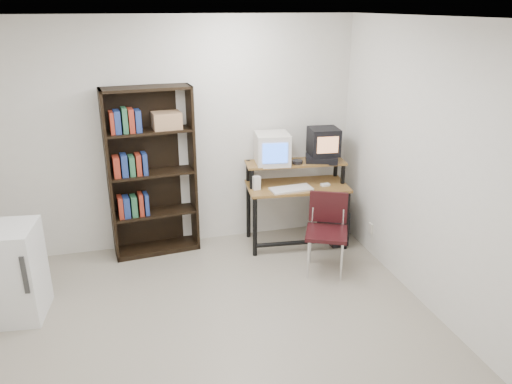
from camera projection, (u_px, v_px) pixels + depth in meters
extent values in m
cube|color=#9F9684|center=(219.00, 341.00, 4.26)|extent=(4.00, 4.00, 0.01)
cube|color=white|center=(209.00, 18.00, 3.34)|extent=(4.00, 4.00, 0.01)
cube|color=silver|center=(182.00, 136.00, 5.61)|extent=(4.00, 0.01, 2.60)
cube|color=silver|center=(307.00, 375.00, 1.99)|extent=(4.00, 0.01, 2.60)
cube|color=silver|center=(444.00, 177.00, 4.29)|extent=(0.01, 4.00, 2.60)
cube|color=brown|center=(297.00, 186.00, 5.75)|extent=(1.20, 0.69, 0.03)
cube|color=brown|center=(295.00, 163.00, 5.77)|extent=(1.18, 0.46, 0.02)
cylinder|color=black|center=(255.00, 227.00, 5.57)|extent=(0.05, 0.05, 0.72)
cylinder|color=black|center=(347.00, 220.00, 5.73)|extent=(0.05, 0.05, 0.72)
cylinder|color=black|center=(248.00, 200.00, 5.98)|extent=(0.05, 0.05, 0.98)
cylinder|color=black|center=(334.00, 194.00, 6.14)|extent=(0.05, 0.05, 0.98)
cylinder|color=black|center=(301.00, 242.00, 5.74)|extent=(1.07, 0.16, 0.05)
cube|color=silver|center=(272.00, 149.00, 5.68)|extent=(0.42, 0.42, 0.35)
cube|color=#2F67F9|center=(275.00, 153.00, 5.50)|extent=(0.28, 0.05, 0.22)
cube|color=black|center=(321.00, 159.00, 5.78)|extent=(0.42, 0.36, 0.08)
cube|color=black|center=(324.00, 141.00, 5.76)|extent=(0.36, 0.35, 0.31)
cube|color=tan|center=(328.00, 145.00, 5.61)|extent=(0.24, 0.04, 0.19)
cylinder|color=#26262B|center=(297.00, 163.00, 5.69)|extent=(0.15, 0.15, 0.05)
cube|color=silver|center=(291.00, 190.00, 5.60)|extent=(0.48, 0.24, 0.03)
cube|color=black|center=(325.00, 187.00, 5.73)|extent=(0.24, 0.20, 0.01)
cube|color=white|center=(325.00, 185.00, 5.73)|extent=(0.11, 0.07, 0.03)
cube|color=silver|center=(256.00, 183.00, 5.59)|extent=(0.09, 0.09, 0.17)
cube|color=black|center=(333.00, 224.00, 6.01)|extent=(0.23, 0.46, 0.42)
cube|color=black|center=(327.00, 233.00, 5.19)|extent=(0.56, 0.56, 0.04)
cube|color=black|center=(328.00, 207.00, 5.29)|extent=(0.38, 0.20, 0.34)
cylinder|color=silver|center=(308.00, 260.00, 5.15)|extent=(0.02, 0.02, 0.43)
cylinder|color=silver|center=(342.00, 263.00, 5.09)|extent=(0.02, 0.02, 0.43)
cylinder|color=silver|center=(310.00, 245.00, 5.46)|extent=(0.02, 0.02, 0.43)
cylinder|color=silver|center=(342.00, 248.00, 5.41)|extent=(0.02, 0.02, 0.43)
cube|color=black|center=(109.00, 178.00, 5.34)|extent=(0.06, 0.32, 1.89)
cube|color=black|center=(192.00, 169.00, 5.64)|extent=(0.06, 0.32, 1.89)
cube|color=black|center=(150.00, 169.00, 5.62)|extent=(0.94, 0.11, 1.89)
cube|color=black|center=(145.00, 88.00, 5.16)|extent=(0.97, 0.41, 0.03)
cube|color=black|center=(158.00, 248.00, 5.81)|extent=(0.97, 0.41, 0.06)
cube|color=black|center=(155.00, 213.00, 5.66)|extent=(0.91, 0.38, 0.03)
cube|color=black|center=(152.00, 173.00, 5.49)|extent=(0.91, 0.38, 0.02)
cube|color=black|center=(149.00, 131.00, 5.32)|extent=(0.91, 0.38, 0.02)
cube|color=#99714E|center=(167.00, 120.00, 5.35)|extent=(0.32, 0.26, 0.18)
cube|color=white|center=(11.00, 273.00, 4.46)|extent=(0.57, 0.57, 0.88)
cube|color=#333333|center=(24.00, 275.00, 4.20)|extent=(0.04, 0.02, 0.35)
cube|color=beige|center=(370.00, 228.00, 5.68)|extent=(0.02, 0.08, 0.12)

